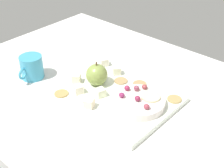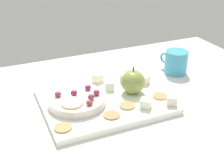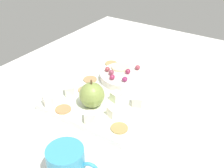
{
  "view_description": "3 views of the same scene",
  "coord_description": "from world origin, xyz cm",
  "px_view_note": "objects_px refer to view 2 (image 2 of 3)",
  "views": [
    {
      "loc": [
        52.5,
        -65.6,
        63.77
      ],
      "look_at": [
        -3.15,
        -2.87,
        8.5
      ],
      "focal_mm": 50.76,
      "sensor_mm": 36.0,
      "label": 1
    },
    {
      "loc": [
        27.62,
        67.51,
        49.63
      ],
      "look_at": [
        -3.66,
        -4.26,
        9.14
      ],
      "focal_mm": 48.27,
      "sensor_mm": 36.0,
      "label": 2
    },
    {
      "loc": [
        -59.52,
        -42.26,
        52.01
      ],
      "look_at": [
        -0.23,
        -3.32,
        8.0
      ],
      "focal_mm": 43.63,
      "sensor_mm": 36.0,
      "label": 3
    }
  ],
  "objects_px": {
    "platter": "(104,100)",
    "cup": "(176,62)",
    "cheese_cube_4": "(144,80)",
    "grape_0": "(97,93)",
    "cheese_cube_2": "(109,86)",
    "grape_4": "(91,96)",
    "cheese_cube_3": "(98,78)",
    "cheese_cube_1": "(124,78)",
    "grape_5": "(88,87)",
    "cheese_cube_0": "(146,104)",
    "grape_2": "(58,94)",
    "apple_whole": "(133,82)",
    "grape_3": "(89,103)",
    "serving_dish": "(77,100)",
    "cracker_1": "(63,128)",
    "cracker_4": "(160,96)",
    "grape_1": "(74,93)",
    "cracker_0": "(127,106)",
    "cracker_3": "(128,74)",
    "cracker_2": "(111,115)",
    "apple_slice_0": "(72,103)",
    "cheese_cube_5": "(172,101)"
  },
  "relations": [
    {
      "from": "cheese_cube_1",
      "to": "grape_4",
      "type": "distance_m",
      "value": 0.18
    },
    {
      "from": "grape_1",
      "to": "grape_4",
      "type": "xyz_separation_m",
      "value": [
        -0.04,
        0.04,
        0.0
      ]
    },
    {
      "from": "cheese_cube_2",
      "to": "grape_4",
      "type": "distance_m",
      "value": 0.11
    },
    {
      "from": "serving_dish",
      "to": "cheese_cube_2",
      "type": "relative_size",
      "value": 5.91
    },
    {
      "from": "cheese_cube_1",
      "to": "cheese_cube_3",
      "type": "relative_size",
      "value": 1.0
    },
    {
      "from": "cheese_cube_2",
      "to": "cracker_4",
      "type": "height_order",
      "value": "cheese_cube_2"
    },
    {
      "from": "cheese_cube_0",
      "to": "cracker_1",
      "type": "height_order",
      "value": "cheese_cube_0"
    },
    {
      "from": "cheese_cube_4",
      "to": "cracker_0",
      "type": "xyz_separation_m",
      "value": [
        0.11,
        0.1,
        -0.01
      ]
    },
    {
      "from": "cheese_cube_0",
      "to": "cracker_4",
      "type": "height_order",
      "value": "cheese_cube_0"
    },
    {
      "from": "apple_whole",
      "to": "grape_4",
      "type": "bearing_deg",
      "value": 10.1
    },
    {
      "from": "apple_slice_0",
      "to": "grape_3",
      "type": "bearing_deg",
      "value": 147.95
    },
    {
      "from": "platter",
      "to": "cup",
      "type": "distance_m",
      "value": 0.33
    },
    {
      "from": "cracker_0",
      "to": "apple_slice_0",
      "type": "distance_m",
      "value": 0.15
    },
    {
      "from": "cheese_cube_1",
      "to": "cheese_cube_2",
      "type": "bearing_deg",
      "value": 26.98
    },
    {
      "from": "cheese_cube_2",
      "to": "cheese_cube_5",
      "type": "bearing_deg",
      "value": 129.33
    },
    {
      "from": "cracker_3",
      "to": "cheese_cube_0",
      "type": "bearing_deg",
      "value": 76.37
    },
    {
      "from": "serving_dish",
      "to": "apple_slice_0",
      "type": "xyz_separation_m",
      "value": [
        0.02,
        0.03,
        0.01
      ]
    },
    {
      "from": "cheese_cube_3",
      "to": "cheese_cube_1",
      "type": "bearing_deg",
      "value": 158.92
    },
    {
      "from": "apple_whole",
      "to": "cheese_cube_4",
      "type": "xyz_separation_m",
      "value": [
        -0.06,
        -0.04,
        -0.02
      ]
    },
    {
      "from": "apple_whole",
      "to": "grape_3",
      "type": "distance_m",
      "value": 0.16
    },
    {
      "from": "cheese_cube_2",
      "to": "grape_3",
      "type": "height_order",
      "value": "grape_3"
    },
    {
      "from": "cheese_cube_0",
      "to": "grape_2",
      "type": "height_order",
      "value": "grape_2"
    },
    {
      "from": "grape_4",
      "to": "cheese_cube_1",
      "type": "bearing_deg",
      "value": -145.76
    },
    {
      "from": "cheese_cube_4",
      "to": "grape_3",
      "type": "xyz_separation_m",
      "value": [
        0.22,
        0.09,
        0.02
      ]
    },
    {
      "from": "grape_5",
      "to": "cheese_cube_2",
      "type": "bearing_deg",
      "value": -168.32
    },
    {
      "from": "cheese_cube_0",
      "to": "cup",
      "type": "xyz_separation_m",
      "value": [
        -0.23,
        -0.19,
        0.01
      ]
    },
    {
      "from": "cheese_cube_3",
      "to": "grape_4",
      "type": "bearing_deg",
      "value": 61.53
    },
    {
      "from": "cheese_cube_2",
      "to": "grape_4",
      "type": "bearing_deg",
      "value": 39.0
    },
    {
      "from": "grape_1",
      "to": "cracker_0",
      "type": "bearing_deg",
      "value": 149.17
    },
    {
      "from": "platter",
      "to": "grape_0",
      "type": "distance_m",
      "value": 0.05
    },
    {
      "from": "serving_dish",
      "to": "grape_3",
      "type": "height_order",
      "value": "grape_3"
    },
    {
      "from": "cheese_cube_4",
      "to": "grape_0",
      "type": "distance_m",
      "value": 0.19
    },
    {
      "from": "cracker_2",
      "to": "grape_3",
      "type": "bearing_deg",
      "value": -39.01
    },
    {
      "from": "cracker_3",
      "to": "grape_5",
      "type": "bearing_deg",
      "value": 27.14
    },
    {
      "from": "cheese_cube_1",
      "to": "cracker_3",
      "type": "height_order",
      "value": "cheese_cube_1"
    },
    {
      "from": "cheese_cube_1",
      "to": "cracker_4",
      "type": "height_order",
      "value": "cheese_cube_1"
    },
    {
      "from": "cracker_3",
      "to": "grape_4",
      "type": "relative_size",
      "value": 2.46
    },
    {
      "from": "apple_whole",
      "to": "cracker_4",
      "type": "relative_size",
      "value": 1.61
    },
    {
      "from": "cheese_cube_5",
      "to": "cracker_2",
      "type": "xyz_separation_m",
      "value": [
        0.18,
        -0.02,
        -0.01
      ]
    },
    {
      "from": "cheese_cube_4",
      "to": "cheese_cube_5",
      "type": "relative_size",
      "value": 1.0
    },
    {
      "from": "grape_0",
      "to": "grape_5",
      "type": "xyz_separation_m",
      "value": [
        0.01,
        -0.04,
        -0.0
      ]
    },
    {
      "from": "cheese_cube_1",
      "to": "grape_5",
      "type": "bearing_deg",
      "value": 19.14
    },
    {
      "from": "cheese_cube_0",
      "to": "cracker_0",
      "type": "relative_size",
      "value": 0.61
    },
    {
      "from": "cheese_cube_3",
      "to": "cheese_cube_5",
      "type": "height_order",
      "value": "same"
    },
    {
      "from": "apple_whole",
      "to": "cheese_cube_4",
      "type": "distance_m",
      "value": 0.07
    },
    {
      "from": "apple_whole",
      "to": "platter",
      "type": "bearing_deg",
      "value": -3.56
    },
    {
      "from": "cup",
      "to": "cheese_cube_0",
      "type": "bearing_deg",
      "value": 40.08
    },
    {
      "from": "cheese_cube_3",
      "to": "cheese_cube_4",
      "type": "height_order",
      "value": "same"
    },
    {
      "from": "apple_whole",
      "to": "grape_5",
      "type": "distance_m",
      "value": 0.13
    },
    {
      "from": "grape_2",
      "to": "cracker_3",
      "type": "bearing_deg",
      "value": -160.56
    }
  ]
}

